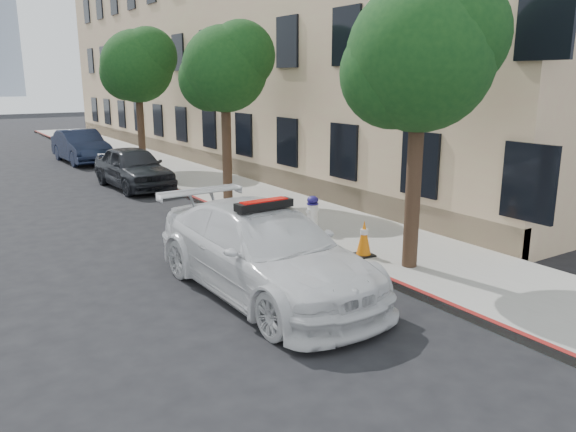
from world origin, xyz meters
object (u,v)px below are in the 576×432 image
(police_car, at_px, (265,251))
(parked_car_far, at_px, (81,146))
(parked_car_mid, at_px, (133,167))
(traffic_cone, at_px, (364,238))
(fire_hydrant, at_px, (313,214))

(police_car, xyz_separation_m, parked_car_far, (1.31, 18.98, -0.04))
(parked_car_mid, xyz_separation_m, traffic_cone, (1.36, -11.05, -0.21))
(parked_car_far, bearing_deg, traffic_cone, -88.34)
(parked_car_far, distance_m, traffic_cone, 18.70)
(police_car, bearing_deg, fire_hydrant, 39.50)
(fire_hydrant, distance_m, traffic_cone, 2.22)
(parked_car_mid, relative_size, parked_car_far, 0.95)
(police_car, relative_size, fire_hydrant, 6.18)
(police_car, distance_m, fire_hydrant, 3.87)
(parked_car_mid, bearing_deg, parked_car_far, 87.38)
(parked_car_far, relative_size, fire_hydrant, 5.11)
(police_car, bearing_deg, parked_car_far, 84.41)
(traffic_cone, bearing_deg, parked_car_far, 94.18)
(police_car, distance_m, parked_car_mid, 11.46)
(parked_car_mid, height_order, fire_hydrant, parked_car_mid)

